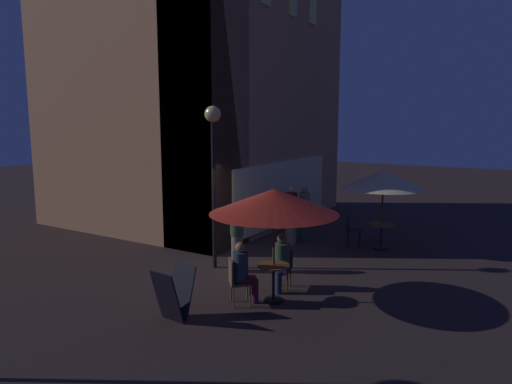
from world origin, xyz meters
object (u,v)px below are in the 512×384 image
cafe_table_0 (381,231)px  patron_standing_3 (237,237)px  cafe_chair_2 (283,264)px  patron_standing_2 (304,213)px  menu_sandwich_board (174,294)px  patron_seated_0 (243,269)px  street_lamp_near_corner (213,145)px  patio_umbrella_1 (274,202)px  patron_seated_1 (281,259)px  cafe_chair_1 (236,278)px  patron_standing_4 (291,215)px  cafe_table_1 (274,276)px  cafe_chair_0 (351,228)px  patio_umbrella_0 (383,180)px

cafe_table_0 → patron_standing_3: bearing=147.5°
cafe_chair_2 → patron_standing_2: size_ratio=0.51×
menu_sandwich_board → patron_seated_0: patron_seated_0 is taller
street_lamp_near_corner → patio_umbrella_1: bearing=-116.5°
patron_standing_2 → patron_seated_1: bearing=-176.0°
street_lamp_near_corner → cafe_chair_1: size_ratio=4.26×
patron_standing_2 → patron_standing_4: bearing=153.2°
cafe_table_1 → patron_seated_0: 0.66m
cafe_table_1 → cafe_chair_0: cafe_chair_0 is taller
patron_seated_0 → street_lamp_near_corner: bearing=96.6°
cafe_chair_2 → patron_seated_0: size_ratio=0.67×
patio_umbrella_0 → patron_standing_3: (-3.81, 2.42, -1.14)m
patio_umbrella_0 → cafe_chair_2: patio_umbrella_0 is taller
patron_seated_1 → patio_umbrella_1: bearing=-0.0°
patio_umbrella_1 → cafe_chair_0: size_ratio=2.87×
street_lamp_near_corner → patron_seated_0: (-1.60, -1.89, -2.37)m
cafe_chair_0 → patron_standing_3: 3.94m
patio_umbrella_1 → cafe_chair_2: bearing=15.3°
cafe_table_0 → cafe_chair_2: bearing=167.4°
cafe_table_1 → cafe_chair_2: bearing=15.3°
patio_umbrella_0 → street_lamp_near_corner: bearing=141.4°
cafe_table_0 → patio_umbrella_1: 5.31m
cafe_chair_0 → patron_seated_0: size_ratio=0.70×
cafe_table_0 → patron_standing_2: patron_standing_2 is taller
cafe_table_1 → cafe_chair_2: cafe_chair_2 is taller
patron_standing_2 → patron_standing_4: 0.65m
patron_standing_4 → cafe_chair_1: bearing=-164.4°
cafe_chair_1 → patron_standing_3: bearing=79.8°
street_lamp_near_corner → patron_seated_0: 3.43m
cafe_table_0 → cafe_chair_0: size_ratio=0.83×
cafe_table_0 → patron_standing_2: bearing=95.2°
menu_sandwich_board → patron_standing_4: patron_standing_4 is taller
cafe_chair_0 → cafe_chair_2: 4.00m
patio_umbrella_0 → patio_umbrella_1: bearing=171.8°
patio_umbrella_1 → patron_standing_4: (4.18, 1.75, -1.21)m
cafe_table_0 → patron_seated_1: (-4.34, 0.91, 0.17)m
patio_umbrella_0 → cafe_chair_2: 4.57m
patio_umbrella_0 → patron_standing_4: patio_umbrella_0 is taller
cafe_chair_2 → patron_standing_4: 3.71m
patron_standing_2 → patio_umbrella_0: bearing=-99.9°
cafe_chair_0 → cafe_chair_1: size_ratio=0.96×
patio_umbrella_0 → patron_standing_4: (-0.85, 2.47, -1.14)m
menu_sandwich_board → patron_standing_2: (6.56, 0.48, 0.35)m
menu_sandwich_board → cafe_chair_0: size_ratio=1.09×
cafe_table_1 → patron_standing_3: patron_standing_3 is taller
cafe_table_1 → cafe_chair_0: (4.81, 0.11, 0.02)m
cafe_chair_2 → patron_standing_4: bearing=-170.9°
menu_sandwich_board → cafe_table_0: menu_sandwich_board is taller
cafe_chair_1 → patron_seated_0: size_ratio=0.73×
street_lamp_near_corner → patron_standing_2: bearing=-11.4°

